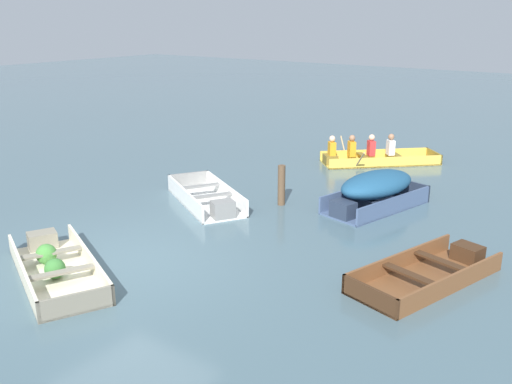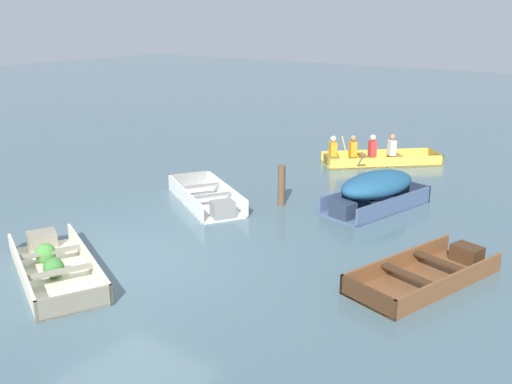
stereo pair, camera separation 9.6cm
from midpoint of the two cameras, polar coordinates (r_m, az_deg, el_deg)
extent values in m
plane|color=#47606B|center=(10.54, -13.22, -6.89)|extent=(80.00, 80.00, 0.00)
cube|color=beige|center=(10.34, -19.48, -7.83)|extent=(3.21, 2.28, 0.04)
cube|color=beige|center=(10.22, -22.55, -7.55)|extent=(2.76, 1.30, 0.34)
cube|color=beige|center=(10.36, -16.62, -6.56)|extent=(2.76, 1.30, 0.34)
cube|color=gray|center=(8.96, -17.77, -10.61)|extent=(0.52, 1.05, 0.34)
cube|color=gray|center=(11.49, -20.80, -4.51)|extent=(0.54, 0.61, 0.31)
cube|color=gray|center=(10.66, -20.06, -5.73)|extent=(0.57, 1.00, 0.04)
cube|color=gray|center=(9.84, -19.12, -7.59)|extent=(0.57, 1.00, 0.04)
sphere|color=#428438|center=(10.73, -20.48, -5.83)|extent=(0.36, 0.36, 0.36)
sphere|color=#387533|center=(10.12, -19.72, -7.22)|extent=(0.34, 0.34, 0.34)
cube|color=white|center=(13.44, -5.26, -1.04)|extent=(2.87, 2.29, 0.04)
cube|color=white|center=(13.55, -3.24, -0.03)|extent=(2.35, 1.42, 0.41)
cube|color=white|center=(13.25, -7.36, -0.56)|extent=(2.35, 1.42, 0.41)
cube|color=gray|center=(14.60, -6.93, 1.16)|extent=(0.58, 0.94, 0.41)
cube|color=gray|center=(12.33, -3.56, -1.72)|extent=(0.55, 0.60, 0.37)
cube|color=gray|center=(12.99, -4.73, -0.36)|extent=(0.63, 0.91, 0.04)
cube|color=gray|center=(13.73, -5.83, 0.58)|extent=(0.63, 0.91, 0.04)
cube|color=brown|center=(9.97, 16.23, -8.46)|extent=(1.84, 3.01, 0.04)
cube|color=brown|center=(10.19, 13.92, -6.79)|extent=(0.83, 2.71, 0.33)
cube|color=brown|center=(9.65, 18.83, -8.65)|extent=(0.83, 2.71, 0.33)
cube|color=#3F2716|center=(8.92, 10.97, -10.21)|extent=(1.07, 0.35, 0.33)
cube|color=#3F2716|center=(10.86, 20.16, -5.75)|extent=(0.58, 0.48, 0.30)
cube|color=#3F2716|center=(10.20, 17.75, -6.59)|extent=(1.01, 0.43, 0.04)
cube|color=#3F2716|center=(9.56, 14.84, -7.97)|extent=(1.01, 0.43, 0.04)
cube|color=#475B7F|center=(13.33, 11.65, -1.49)|extent=(1.70, 2.80, 0.04)
cube|color=#475B7F|center=(12.98, 13.53, -1.31)|extent=(0.67, 2.54, 0.40)
cube|color=#475B7F|center=(13.59, 9.95, -0.23)|extent=(0.67, 2.54, 0.40)
cube|color=#273246|center=(14.27, 14.89, 0.29)|extent=(1.09, 0.31, 0.40)
cube|color=#273246|center=(12.44, 8.49, -1.72)|extent=(0.57, 0.47, 0.36)
cube|color=#273246|center=(12.95, 10.65, -0.69)|extent=(1.02, 0.39, 0.04)
cube|color=#273246|center=(13.54, 12.75, -0.02)|extent=(1.02, 0.39, 0.04)
ellipsoid|color=navy|center=(13.17, 11.79, 0.77)|extent=(1.53, 2.33, 0.57)
cube|color=#E5BC47|center=(17.40, 12.13, 2.92)|extent=(3.18, 3.14, 0.04)
cube|color=#E5BC47|center=(16.92, 12.74, 2.92)|extent=(2.49, 2.42, 0.30)
cube|color=#E5BC47|center=(17.83, 11.61, 3.73)|extent=(2.49, 2.42, 0.30)
cube|color=olive|center=(18.02, 17.20, 3.45)|extent=(0.77, 0.79, 0.30)
cube|color=olive|center=(16.90, 7.28, 3.25)|extent=(0.59, 0.59, 0.27)
cube|color=olive|center=(17.18, 10.57, 3.54)|extent=(0.78, 0.79, 0.04)
cube|color=olive|center=(17.54, 13.75, 3.61)|extent=(0.78, 0.79, 0.04)
cube|color=white|center=(17.41, 13.15, 4.37)|extent=(0.32, 0.33, 0.44)
sphere|color=#9E7051|center=(17.34, 13.23, 5.40)|extent=(0.18, 0.18, 0.18)
cube|color=red|center=(17.20, 11.29, 4.33)|extent=(0.32, 0.33, 0.44)
sphere|color=beige|center=(17.13, 11.35, 5.37)|extent=(0.18, 0.18, 0.18)
cube|color=orange|center=(17.01, 9.38, 4.29)|extent=(0.32, 0.33, 0.44)
sphere|color=#9E7051|center=(16.94, 9.43, 5.35)|extent=(0.18, 0.18, 0.18)
cube|color=orange|center=(16.84, 7.43, 4.25)|extent=(0.32, 0.33, 0.44)
sphere|color=beige|center=(16.77, 7.48, 5.31)|extent=(0.18, 0.18, 0.18)
cylinder|color=tan|center=(16.27, 10.22, 3.24)|extent=(0.48, 0.49, 0.55)
cylinder|color=tan|center=(17.80, 8.57, 4.54)|extent=(0.48, 0.49, 0.55)
cylinder|color=brown|center=(13.16, 2.36, 0.68)|extent=(0.17, 0.17, 0.94)
camera|label=1|loc=(0.05, -90.21, -0.07)|focal=40.00mm
camera|label=2|loc=(0.05, 89.79, 0.07)|focal=40.00mm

